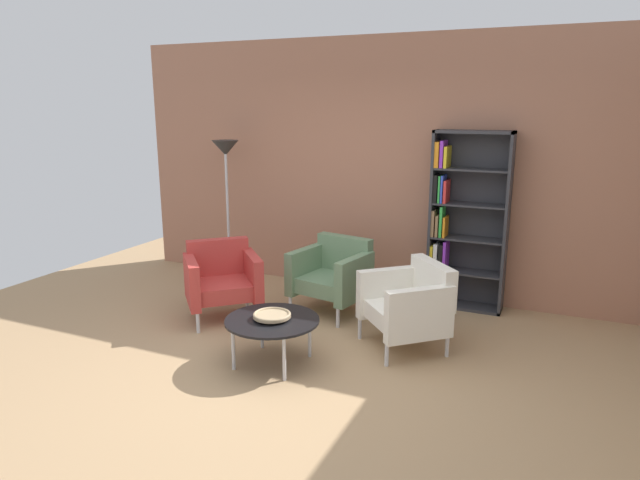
{
  "coord_description": "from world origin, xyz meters",
  "views": [
    {
      "loc": [
        1.95,
        -3.74,
        2.16
      ],
      "look_at": [
        -0.09,
        0.84,
        0.95
      ],
      "focal_mm": 31.72,
      "sensor_mm": 36.0,
      "label": 1
    }
  ],
  "objects_px": {
    "armchair_spare_guest": "(333,274)",
    "armchair_corner_red": "(410,303)",
    "coffee_table_low": "(272,322)",
    "floor_lamp_torchiere": "(226,165)",
    "bookshelf_tall": "(461,223)",
    "armchair_by_bookshelf": "(222,278)",
    "decorative_bowl": "(272,315)"
  },
  "relations": [
    {
      "from": "floor_lamp_torchiere",
      "to": "armchair_corner_red",
      "type": "bearing_deg",
      "value": -21.84
    },
    {
      "from": "bookshelf_tall",
      "to": "armchair_spare_guest",
      "type": "xyz_separation_m",
      "value": [
        -1.18,
        -0.72,
        -0.51
      ]
    },
    {
      "from": "bookshelf_tall",
      "to": "coffee_table_low",
      "type": "xyz_separation_m",
      "value": [
        -1.16,
        -2.08,
        -0.55
      ]
    },
    {
      "from": "floor_lamp_torchiere",
      "to": "armchair_by_bookshelf",
      "type": "bearing_deg",
      "value": -60.49
    },
    {
      "from": "armchair_spare_guest",
      "to": "armchair_corner_red",
      "type": "height_order",
      "value": "same"
    },
    {
      "from": "floor_lamp_torchiere",
      "to": "bookshelf_tall",
      "type": "bearing_deg",
      "value": 5.03
    },
    {
      "from": "bookshelf_tall",
      "to": "coffee_table_low",
      "type": "relative_size",
      "value": 2.37
    },
    {
      "from": "coffee_table_low",
      "to": "armchair_corner_red",
      "type": "relative_size",
      "value": 0.84
    },
    {
      "from": "armchair_by_bookshelf",
      "to": "armchair_corner_red",
      "type": "relative_size",
      "value": 1.0
    },
    {
      "from": "armchair_by_bookshelf",
      "to": "decorative_bowl",
      "type": "bearing_deg",
      "value": -79.38
    },
    {
      "from": "armchair_by_bookshelf",
      "to": "bookshelf_tall",
      "type": "bearing_deg",
      "value": -10.8
    },
    {
      "from": "armchair_by_bookshelf",
      "to": "floor_lamp_torchiere",
      "type": "distance_m",
      "value": 1.63
    },
    {
      "from": "decorative_bowl",
      "to": "armchair_corner_red",
      "type": "height_order",
      "value": "armchair_corner_red"
    },
    {
      "from": "coffee_table_low",
      "to": "floor_lamp_torchiere",
      "type": "relative_size",
      "value": 0.46
    },
    {
      "from": "coffee_table_low",
      "to": "armchair_corner_red",
      "type": "height_order",
      "value": "armchair_corner_red"
    },
    {
      "from": "coffee_table_low",
      "to": "armchair_by_bookshelf",
      "type": "bearing_deg",
      "value": 143.2
    },
    {
      "from": "decorative_bowl",
      "to": "armchair_spare_guest",
      "type": "xyz_separation_m",
      "value": [
        -0.02,
        1.36,
        -0.02
      ]
    },
    {
      "from": "armchair_spare_guest",
      "to": "floor_lamp_torchiere",
      "type": "bearing_deg",
      "value": 174.8
    },
    {
      "from": "armchair_spare_guest",
      "to": "floor_lamp_torchiere",
      "type": "distance_m",
      "value": 1.96
    },
    {
      "from": "coffee_table_low",
      "to": "armchair_by_bookshelf",
      "type": "height_order",
      "value": "armchair_by_bookshelf"
    },
    {
      "from": "armchair_by_bookshelf",
      "to": "floor_lamp_torchiere",
      "type": "bearing_deg",
      "value": 76.94
    },
    {
      "from": "coffee_table_low",
      "to": "armchair_spare_guest",
      "type": "bearing_deg",
      "value": 90.65
    },
    {
      "from": "decorative_bowl",
      "to": "armchair_corner_red",
      "type": "bearing_deg",
      "value": 39.65
    },
    {
      "from": "coffee_table_low",
      "to": "floor_lamp_torchiere",
      "type": "height_order",
      "value": "floor_lamp_torchiere"
    },
    {
      "from": "coffee_table_low",
      "to": "armchair_corner_red",
      "type": "bearing_deg",
      "value": 39.65
    },
    {
      "from": "bookshelf_tall",
      "to": "floor_lamp_torchiere",
      "type": "height_order",
      "value": "bookshelf_tall"
    },
    {
      "from": "armchair_spare_guest",
      "to": "armchair_by_bookshelf",
      "type": "distance_m",
      "value": 1.16
    },
    {
      "from": "decorative_bowl",
      "to": "floor_lamp_torchiere",
      "type": "xyz_separation_m",
      "value": [
        -1.61,
        1.84,
        1.01
      ]
    },
    {
      "from": "armchair_spare_guest",
      "to": "armchair_by_bookshelf",
      "type": "xyz_separation_m",
      "value": [
        -0.98,
        -0.62,
        0.0
      ]
    },
    {
      "from": "bookshelf_tall",
      "to": "floor_lamp_torchiere",
      "type": "distance_m",
      "value": 2.83
    },
    {
      "from": "armchair_spare_guest",
      "to": "armchair_by_bookshelf",
      "type": "height_order",
      "value": "same"
    },
    {
      "from": "coffee_table_low",
      "to": "armchair_spare_guest",
      "type": "distance_m",
      "value": 1.36
    }
  ]
}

